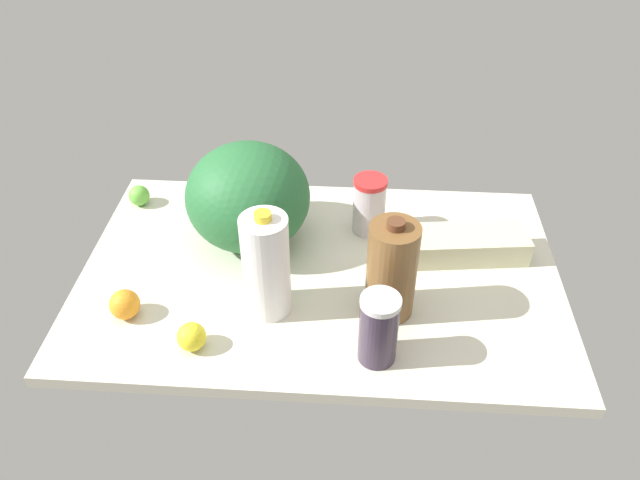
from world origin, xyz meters
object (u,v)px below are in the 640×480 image
tumbler_cup (369,205)px  egg_carton (466,245)px  chocolate_milk_jug (392,270)px  lime_beside_bowl (139,195)px  milk_jug (266,266)px  shaker_bottle (379,329)px  orange_by_jug (125,304)px  watermelon (248,197)px  lemon_far_back (192,337)px

tumbler_cup → egg_carton: size_ratio=0.53×
chocolate_milk_jug → lime_beside_bowl: chocolate_milk_jug is taller
chocolate_milk_jug → milk_jug: size_ratio=0.94×
shaker_bottle → orange_by_jug: size_ratio=2.46×
egg_carton → watermelon: bearing=-10.0°
shaker_bottle → milk_jug: (25.22, -13.37, 4.39)cm
milk_jug → lime_beside_bowl: 58.69cm
tumbler_cup → orange_by_jug: (55.70, 36.49, -4.62)cm
tumbler_cup → lime_beside_bowl: bearing=-6.6°
orange_by_jug → milk_jug: bearing=-171.7°
chocolate_milk_jug → lemon_far_back: (43.17, 14.69, -8.97)cm
lemon_far_back → egg_carton: bearing=-150.7°
chocolate_milk_jug → tumbler_cup: 31.00cm
milk_jug → tumbler_cup: bearing=-126.0°
milk_jug → watermelon: bearing=-72.4°
watermelon → orange_by_jug: (24.56, 30.28, -10.17)cm
watermelon → lime_beside_bowl: 38.55cm
watermelon → lemon_far_back: 40.82cm
egg_carton → lime_beside_bowl: size_ratio=5.21×
chocolate_milk_jug → egg_carton: (-20.18, -20.89, -8.72)cm
tumbler_cup → shaker_bottle: 45.13cm
lemon_far_back → lime_beside_bowl: lemon_far_back is taller
chocolate_milk_jug → watermelon: (36.10, -24.12, 1.49)cm
egg_carton → milk_jug: bearing=18.1°
chocolate_milk_jug → milk_jug: 28.08cm
chocolate_milk_jug → orange_by_jug: bearing=5.8°
chocolate_milk_jug → watermelon: size_ratio=0.82×
watermelon → shaker_bottle: 51.41cm
milk_jug → egg_carton: milk_jug is taller
chocolate_milk_jug → lemon_far_back: chocolate_milk_jug is taller
watermelon → lime_beside_bowl: size_ratio=5.39×
milk_jug → orange_by_jug: 34.34cm
watermelon → lemon_far_back: (7.07, 38.82, -10.46)cm
shaker_bottle → lemon_far_back: shaker_bottle is taller
chocolate_milk_jug → watermelon: watermelon is taller
tumbler_cup → egg_carton: 27.25cm
chocolate_milk_jug → orange_by_jug: (60.66, 6.15, -8.68)cm
watermelon → shaker_bottle: (-33.29, 38.86, -5.00)cm
shaker_bottle → milk_jug: 28.88cm
watermelon → lime_beside_bowl: watermelon is taller
egg_carton → orange_by_jug: (80.84, 27.04, 0.04)cm
milk_jug → lime_beside_bowl: milk_jug is taller
orange_by_jug → tumbler_cup: bearing=-146.8°
egg_carton → lime_beside_bowl: bearing=-17.3°
shaker_bottle → egg_carton: (-22.98, -35.62, -5.20)cm
shaker_bottle → orange_by_jug: (57.86, -8.58, -5.17)cm
orange_by_jug → lime_beside_bowl: size_ratio=1.19×
egg_carton → lime_beside_bowl: 92.23cm
watermelon → lime_beside_bowl: bearing=-21.8°
milk_jug → lemon_far_back: 22.45cm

